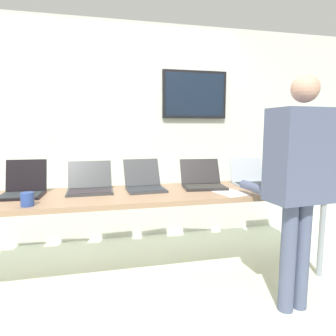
% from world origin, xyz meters
% --- Properties ---
extents(ground, '(8.00, 8.00, 0.04)m').
position_xyz_m(ground, '(0.00, 0.00, -0.02)').
color(ground, silver).
extents(back_wall, '(8.00, 0.11, 2.54)m').
position_xyz_m(back_wall, '(0.02, 1.13, 1.28)').
color(back_wall, silver).
rests_on(back_wall, ground).
extents(workbench, '(3.35, 0.70, 0.79)m').
position_xyz_m(workbench, '(0.00, 0.00, 0.74)').
color(workbench, '#9D785A').
rests_on(workbench, ground).
extents(equipment_box, '(0.33, 0.33, 0.28)m').
position_xyz_m(equipment_box, '(1.46, 0.14, 0.93)').
color(equipment_box, slate).
rests_on(equipment_box, workbench).
extents(laptop_station_1, '(0.33, 0.35, 0.28)m').
position_xyz_m(laptop_station_1, '(-0.94, 0.11, 0.86)').
color(laptop_station_1, black).
rests_on(laptop_station_1, workbench).
extents(laptop_station_2, '(0.37, 0.37, 0.24)m').
position_xyz_m(laptop_station_2, '(-0.43, 0.14, 0.85)').
color(laptop_station_2, '#353738').
rests_on(laptop_station_2, workbench).
extents(laptop_station_3, '(0.34, 0.40, 0.25)m').
position_xyz_m(laptop_station_3, '(0.04, 0.12, 0.85)').
color(laptop_station_3, '#393A3D').
rests_on(laptop_station_3, workbench).
extents(laptop_station_4, '(0.41, 0.40, 0.24)m').
position_xyz_m(laptop_station_4, '(0.58, 0.11, 0.85)').
color(laptop_station_4, '#272525').
rests_on(laptop_station_4, workbench).
extents(laptop_station_5, '(0.34, 0.32, 0.24)m').
position_xyz_m(laptop_station_5, '(1.06, 0.12, 0.85)').
color(laptop_station_5, '#A8B2BA').
rests_on(laptop_station_5, workbench).
extents(person, '(0.47, 0.61, 1.68)m').
position_xyz_m(person, '(1.02, -0.62, 1.02)').
color(person, '#4E5674').
rests_on(person, ground).
extents(coffee_mug, '(0.09, 0.09, 0.10)m').
position_xyz_m(coffee_mug, '(-0.83, -0.25, 0.84)').
color(coffee_mug, '#2B458F').
rests_on(coffee_mug, workbench).
extents(paper_sheet, '(0.28, 0.34, 0.00)m').
position_xyz_m(paper_sheet, '(0.71, -0.17, 0.79)').
color(paper_sheet, white).
rests_on(paper_sheet, workbench).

